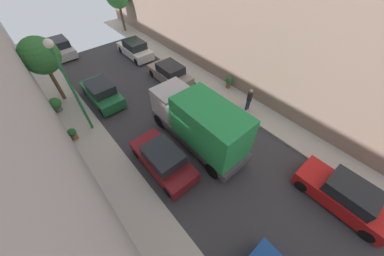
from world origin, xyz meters
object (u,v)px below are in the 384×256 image
parked_car_left_2 (163,160)px  lamp_post (66,78)px  parked_car_left_3 (102,93)px  street_tree_0 (40,56)px  parked_car_right_3 (135,49)px  potted_plant_0 (229,82)px  potted_plant_1 (56,104)px  parked_car_right_1 (344,195)px  parked_car_right_2 (170,74)px  delivery_truck (200,123)px  potted_plant_2 (73,133)px  pedestrian (249,99)px  parked_car_left_4 (61,47)px

parked_car_left_2 → lamp_post: size_ratio=0.71×
parked_car_left_3 → street_tree_0: 4.20m
parked_car_right_3 → street_tree_0: (-7.68, -2.43, 2.88)m
potted_plant_0 → potted_plant_1: size_ratio=0.89×
potted_plant_0 → potted_plant_1: 12.83m
parked_car_right_1 → parked_car_right_2: same height
delivery_truck → potted_plant_0: (5.58, 2.65, -1.09)m
potted_plant_1 → lamp_post: bearing=-70.8°
potted_plant_0 → lamp_post: lamp_post is taller
parked_car_right_2 → potted_plant_0: bearing=-53.8°
parked_car_left_3 → potted_plant_2: size_ratio=5.22×
lamp_post → parked_car_right_2: bearing=8.7°
parked_car_left_2 → parked_car_right_3: size_ratio=1.00×
pedestrian → potted_plant_1: pedestrian is taller
delivery_truck → lamp_post: lamp_post is taller
delivery_truck → street_tree_0: bearing=116.7°
pedestrian → street_tree_0: 14.07m
parked_car_right_1 → lamp_post: lamp_post is taller
parked_car_right_3 → potted_plant_2: bearing=-140.3°
street_tree_0 → potted_plant_2: bearing=-99.9°
parked_car_left_3 → lamp_post: lamp_post is taller
pedestrian → potted_plant_0: size_ratio=1.84×
parked_car_right_2 → pedestrian: bearing=-73.7°
parked_car_right_2 → delivery_truck: size_ratio=0.64×
parked_car_left_2 → parked_car_right_1: (5.40, -7.33, 0.00)m
parked_car_right_3 → parked_car_left_4: bearing=136.2°
parked_car_right_1 → lamp_post: size_ratio=0.71×
parked_car_right_1 → potted_plant_1: (-8.43, 16.07, 0.01)m
parked_car_left_4 → potted_plant_1: 9.31m
parked_car_right_2 → potted_plant_0: (2.88, -3.94, -0.02)m
parked_car_left_3 → potted_plant_0: bearing=-32.2°
parked_car_left_2 → potted_plant_2: size_ratio=5.22×
potted_plant_0 → street_tree_0: bearing=145.5°
potted_plant_1 → pedestrian: bearing=-40.2°
street_tree_0 → potted_plant_2: size_ratio=5.80×
parked_car_left_2 → parked_car_left_3: 7.89m
pedestrian → potted_plant_2: pedestrian is taller
parked_car_left_4 → pedestrian: (7.34, -17.56, 0.35)m
parked_car_left_4 → delivery_truck: (2.70, -17.51, 1.07)m
parked_car_right_2 → potted_plant_2: (-8.49, -1.29, -0.12)m
parked_car_left_3 → potted_plant_2: 4.02m
parked_car_right_3 → street_tree_0: bearing=-162.4°
delivery_truck → pedestrian: delivery_truck is taller
parked_car_right_2 → parked_car_right_3: same height
parked_car_right_2 → potted_plant_0: parked_car_right_2 is taller
parked_car_left_3 → parked_car_right_2: size_ratio=1.00×
pedestrian → potted_plant_1: 13.58m
parked_car_left_4 → potted_plant_0: bearing=-60.9°
parked_car_right_3 → delivery_truck: size_ratio=0.64×
potted_plant_2 → potted_plant_0: bearing=-13.1°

